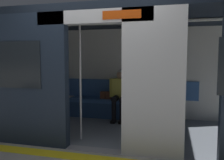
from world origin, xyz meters
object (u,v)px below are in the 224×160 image
at_px(person_seated, 120,91).
at_px(bench_seat, 122,104).
at_px(grab_pole_far, 125,80).
at_px(handbag, 106,95).
at_px(book, 139,99).
at_px(train_car, 109,56).
at_px(grab_pole_door, 80,80).

bearing_deg(person_seated, bench_seat, -116.03).
relative_size(bench_seat, grab_pole_far, 1.22).
distance_m(handbag, grab_pole_far, 1.85).
bearing_deg(grab_pole_far, handbag, -63.28).
xyz_separation_m(book, grab_pole_far, (0.02, 1.62, 0.60)).
bearing_deg(person_seated, handbag, -13.41).
bearing_deg(bench_seat, train_car, 86.54).
xyz_separation_m(person_seated, book, (-0.44, -0.12, -0.20)).
bearing_deg(handbag, grab_pole_far, 116.72).
bearing_deg(bench_seat, handbag, -5.41).
bearing_deg(bench_seat, grab_pole_door, 76.41).
bearing_deg(train_car, bench_seat, -93.46).
bearing_deg(grab_pole_far, bench_seat, -75.79).
bearing_deg(train_car, book, -115.05).
height_order(bench_seat, handbag, handbag).
bearing_deg(book, train_car, 53.04).
xyz_separation_m(train_car, handbag, (0.35, -0.97, -0.94)).
relative_size(bench_seat, handbag, 10.05).
relative_size(train_car, handbag, 24.62).
relative_size(bench_seat, book, 11.87).
xyz_separation_m(handbag, grab_pole_door, (-0.01, 1.66, 0.53)).
xyz_separation_m(bench_seat, book, (-0.41, -0.07, 0.12)).
xyz_separation_m(person_seated, handbag, (0.38, -0.09, -0.13)).
bearing_deg(grab_pole_door, handbag, -89.49).
bearing_deg(train_car, person_seated, -92.01).
distance_m(book, grab_pole_far, 1.72).
height_order(train_car, handbag, train_car).
distance_m(train_car, book, 1.50).
height_order(bench_seat, grab_pole_door, grab_pole_door).
bearing_deg(book, handbag, -9.55).
bearing_deg(book, bench_seat, -2.01).
xyz_separation_m(bench_seat, handbag, (0.41, -0.04, 0.19)).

